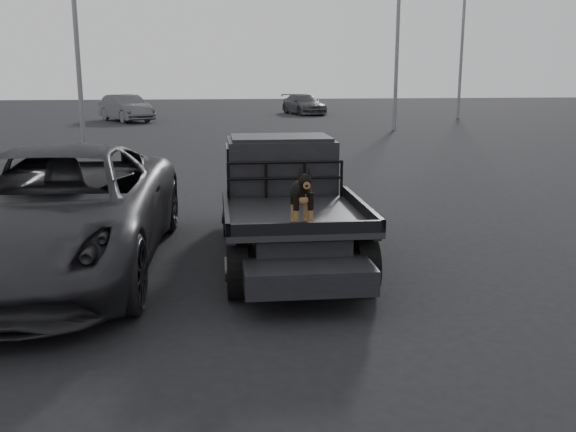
{
  "coord_description": "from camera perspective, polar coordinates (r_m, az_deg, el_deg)",
  "views": [
    {
      "loc": [
        -1.11,
        -7.77,
        2.84
      ],
      "look_at": [
        -0.27,
        -0.48,
        1.18
      ],
      "focal_mm": 40.0,
      "sensor_mm": 36.0,
      "label": 1
    }
  ],
  "objects": [
    {
      "name": "dog",
      "position": [
        8.12,
        1.21,
        1.76
      ],
      "size": [
        0.32,
        0.6,
        0.74
      ],
      "primitive_type": null,
      "color": "black",
      "rests_on": "flatbed_ute"
    },
    {
      "name": "distant_car_b",
      "position": [
        43.6,
        1.41,
        9.9
      ],
      "size": [
        2.9,
        4.86,
        1.32
      ],
      "primitive_type": "imported",
      "rotation": [
        0.0,
        0.0,
        0.25
      ],
      "color": "#403F44",
      "rests_on": "ground"
    },
    {
      "name": "headache_rack",
      "position": [
        9.91,
        -0.22,
        3.22
      ],
      "size": [
        1.8,
        0.08,
        0.55
      ],
      "primitive_type": null,
      "color": "black",
      "rests_on": "flatbed_ute"
    },
    {
      "name": "distant_car_a",
      "position": [
        38.49,
        -14.21,
        9.29
      ],
      "size": [
        3.67,
        4.8,
        1.52
      ],
      "primitive_type": "imported",
      "rotation": [
        0.0,
        0.0,
        0.52
      ],
      "color": "#4B4B50",
      "rests_on": "ground"
    },
    {
      "name": "flatbed_ute",
      "position": [
        9.87,
        -0.09,
        -1.19
      ],
      "size": [
        2.0,
        5.4,
        0.92
      ],
      "primitive_type": null,
      "color": "black",
      "rests_on": "ground"
    },
    {
      "name": "ute_cab",
      "position": [
        10.62,
        -0.67,
        4.76
      ],
      "size": [
        1.72,
        1.3,
        0.88
      ],
      "primitive_type": null,
      "color": "black",
      "rests_on": "flatbed_ute"
    },
    {
      "name": "ground",
      "position": [
        8.35,
        1.51,
        -7.13
      ],
      "size": [
        120.0,
        120.0,
        0.0
      ],
      "primitive_type": "plane",
      "color": "black",
      "rests_on": "ground"
    },
    {
      "name": "parked_suv",
      "position": [
        9.73,
        -19.94,
        0.42
      ],
      "size": [
        3.18,
        6.49,
        1.77
      ],
      "primitive_type": "imported",
      "rotation": [
        0.0,
        0.0,
        -0.04
      ],
      "color": "#29282D",
      "rests_on": "ground"
    }
  ]
}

